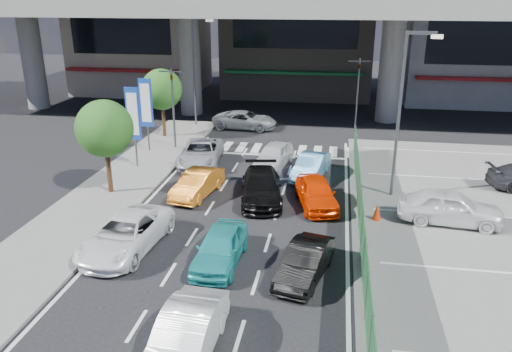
% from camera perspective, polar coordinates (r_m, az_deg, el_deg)
% --- Properties ---
extents(ground, '(120.00, 120.00, 0.00)m').
position_cam_1_polar(ground, '(20.76, -3.06, -7.31)').
color(ground, black).
rests_on(ground, ground).
extents(parking_lot, '(12.00, 28.00, 0.06)m').
position_cam_1_polar(parking_lot, '(23.19, 25.94, -6.31)').
color(parking_lot, slate).
rests_on(parking_lot, ground).
extents(sidewalk_left, '(4.00, 30.00, 0.12)m').
position_cam_1_polar(sidewalk_left, '(26.37, -16.20, -1.80)').
color(sidewalk_left, slate).
rests_on(sidewalk_left, ground).
extents(fence_run, '(0.16, 22.00, 1.80)m').
position_cam_1_polar(fence_run, '(20.89, 11.90, -4.81)').
color(fence_run, '#1A4E26').
rests_on(fence_run, ground).
extents(expressway, '(64.00, 14.00, 10.75)m').
position_cam_1_polar(expressway, '(40.18, 3.74, 18.99)').
color(expressway, slate).
rests_on(expressway, ground).
extents(building_west, '(12.00, 10.90, 13.00)m').
position_cam_1_polar(building_west, '(53.90, -13.07, 16.41)').
color(building_west, '#AC9E8B').
rests_on(building_west, ground).
extents(building_center, '(14.00, 10.90, 15.00)m').
position_cam_1_polar(building_center, '(51.14, 5.02, 17.77)').
color(building_center, gray).
rests_on(building_center, ground).
extents(building_east, '(12.00, 10.90, 12.00)m').
position_cam_1_polar(building_east, '(51.46, 23.53, 14.59)').
color(building_east, gray).
rests_on(building_east, ground).
extents(traffic_light_left, '(1.60, 1.24, 5.20)m').
position_cam_1_polar(traffic_light_left, '(32.17, -9.56, 9.82)').
color(traffic_light_left, '#595B60').
rests_on(traffic_light_left, ground).
extents(traffic_light_right, '(1.60, 1.24, 5.20)m').
position_cam_1_polar(traffic_light_right, '(37.42, 11.65, 11.11)').
color(traffic_light_right, '#595B60').
rests_on(traffic_light_right, ground).
extents(street_lamp_right, '(1.65, 0.22, 8.00)m').
position_cam_1_polar(street_lamp_right, '(24.64, 16.57, 8.11)').
color(street_lamp_right, '#595B60').
rests_on(street_lamp_right, ground).
extents(street_lamp_left, '(1.65, 0.22, 8.00)m').
position_cam_1_polar(street_lamp_left, '(37.74, -6.89, 12.73)').
color(street_lamp_left, '#595B60').
rests_on(street_lamp_left, ground).
extents(signboard_near, '(0.80, 0.14, 4.70)m').
position_cam_1_polar(signboard_near, '(29.04, -13.85, 6.64)').
color(signboard_near, '#595B60').
rests_on(signboard_near, ground).
extents(signboard_far, '(0.80, 0.14, 4.70)m').
position_cam_1_polar(signboard_far, '(31.89, -12.45, 7.93)').
color(signboard_far, '#595B60').
rests_on(signboard_far, ground).
extents(tree_near, '(2.80, 2.80, 4.80)m').
position_cam_1_polar(tree_near, '(25.36, -16.93, 5.19)').
color(tree_near, '#382314').
rests_on(tree_near, ground).
extents(tree_far, '(2.80, 2.80, 4.80)m').
position_cam_1_polar(tree_far, '(35.12, -10.72, 9.69)').
color(tree_far, '#382314').
rests_on(tree_far, ground).
extents(hatch_white_back_mid, '(1.62, 4.24, 1.38)m').
position_cam_1_polar(hatch_white_back_mid, '(14.52, -8.10, -17.75)').
color(hatch_white_back_mid, white).
rests_on(hatch_white_back_mid, ground).
extents(sedan_white_mid_left, '(2.74, 5.16, 1.38)m').
position_cam_1_polar(sedan_white_mid_left, '(20.35, -14.65, -6.41)').
color(sedan_white_mid_left, white).
rests_on(sedan_white_mid_left, ground).
extents(taxi_teal_mid, '(1.68, 3.96, 1.34)m').
position_cam_1_polar(taxi_teal_mid, '(18.81, -4.12, -8.12)').
color(taxi_teal_mid, teal).
rests_on(taxi_teal_mid, ground).
extents(hatch_black_mid_right, '(2.09, 3.89, 1.22)m').
position_cam_1_polar(hatch_black_mid_right, '(18.01, 5.63, -9.77)').
color(hatch_black_mid_right, black).
rests_on(hatch_black_mid_right, ground).
extents(taxi_orange_left, '(2.03, 4.04, 1.27)m').
position_cam_1_polar(taxi_orange_left, '(25.04, -6.71, -0.87)').
color(taxi_orange_left, orange).
rests_on(taxi_orange_left, ground).
extents(sedan_black_mid, '(2.70, 5.01, 1.38)m').
position_cam_1_polar(sedan_black_mid, '(24.30, 0.62, -1.26)').
color(sedan_black_mid, black).
rests_on(sedan_black_mid, ground).
extents(taxi_orange_right, '(2.56, 4.27, 1.36)m').
position_cam_1_polar(taxi_orange_right, '(23.79, 6.92, -1.91)').
color(taxi_orange_right, '#EE3200').
rests_on(taxi_orange_right, ground).
extents(wagon_silver_front_left, '(2.84, 5.19, 1.38)m').
position_cam_1_polar(wagon_silver_front_left, '(29.67, -6.33, 2.63)').
color(wagon_silver_front_left, '#A8A9B0').
rests_on(wagon_silver_front_left, ground).
extents(sedan_white_front_mid, '(2.27, 4.26, 1.38)m').
position_cam_1_polar(sedan_white_front_mid, '(29.04, 2.01, 2.36)').
color(sedan_white_front_mid, silver).
rests_on(sedan_white_front_mid, ground).
extents(kei_truck_front_right, '(2.11, 4.09, 1.28)m').
position_cam_1_polar(kei_truck_front_right, '(27.52, 6.30, 1.12)').
color(kei_truck_front_right, '#528DBD').
rests_on(kei_truck_front_right, ground).
extents(crossing_wagon_silver, '(4.81, 2.41, 1.31)m').
position_cam_1_polar(crossing_wagon_silver, '(37.49, -1.27, 6.41)').
color(crossing_wagon_silver, '#95999C').
rests_on(crossing_wagon_silver, ground).
extents(parked_sedan_white, '(4.57, 2.22, 1.50)m').
position_cam_1_polar(parked_sedan_white, '(23.35, 21.30, -3.31)').
color(parked_sedan_white, silver).
rests_on(parked_sedan_white, parking_lot).
extents(traffic_cone, '(0.47, 0.47, 0.76)m').
position_cam_1_polar(traffic_cone, '(22.85, 13.66, -3.98)').
color(traffic_cone, red).
rests_on(traffic_cone, parking_lot).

